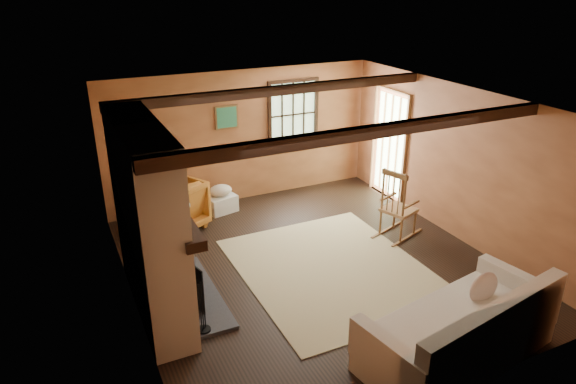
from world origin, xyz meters
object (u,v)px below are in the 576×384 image
rocking_chair (397,208)px  laundry_basket (221,203)px  sofa (462,334)px  fireplace (151,228)px  armchair (171,206)px

rocking_chair → laundry_basket: 3.09m
sofa → laundry_basket: sofa is taller
rocking_chair → laundry_basket: rocking_chair is taller
laundry_basket → rocking_chair: bearing=-43.0°
fireplace → laundry_basket: fireplace is taller
rocking_chair → sofa: size_ratio=0.48×
fireplace → sofa: fireplace is taller
laundry_basket → armchair: armchair is taller
laundry_basket → armchair: size_ratio=0.54×
fireplace → rocking_chair: fireplace is taller
fireplace → armchair: size_ratio=2.58×
laundry_basket → armchair: bearing=-160.7°
rocking_chair → armchair: rocking_chair is taller
laundry_basket → sofa: bearing=-76.6°
rocking_chair → sofa: bearing=137.9°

